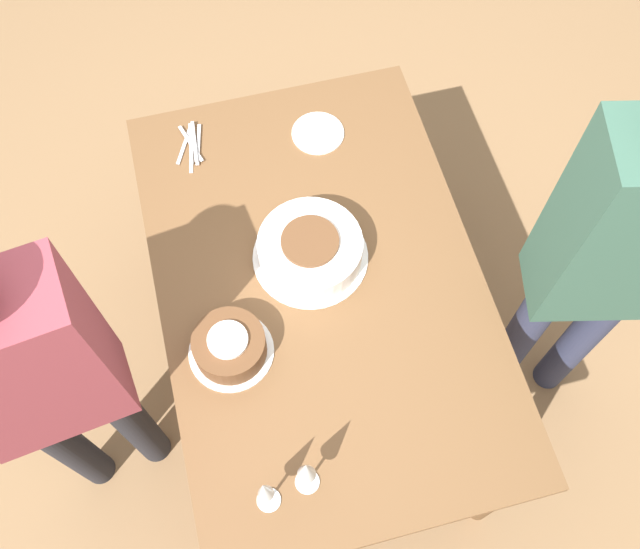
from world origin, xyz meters
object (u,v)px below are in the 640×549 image
at_px(person_cutting, 41,381).
at_px(person_watching, 618,253).
at_px(cake_center_white, 310,249).
at_px(wine_glass_near, 306,471).
at_px(wine_glass_far, 265,491).
at_px(cake_front_chocolate, 230,346).

distance_m(person_cutting, person_watching, 1.57).
height_order(cake_center_white, wine_glass_near, wine_glass_near).
xyz_separation_m(wine_glass_near, wine_glass_far, (0.02, -0.11, -0.00)).
height_order(wine_glass_near, person_cutting, person_cutting).
bearing_deg(wine_glass_near, person_watching, 108.97).
relative_size(person_cutting, person_watching, 0.91).
bearing_deg(cake_center_white, person_watching, 66.30).
height_order(cake_center_white, person_watching, person_watching).
distance_m(cake_front_chocolate, wine_glass_far, 0.45).
relative_size(wine_glass_near, person_cutting, 0.14).
distance_m(cake_center_white, cake_front_chocolate, 0.39).
distance_m(wine_glass_near, wine_glass_far, 0.11).
height_order(cake_front_chocolate, wine_glass_far, wine_glass_far).
bearing_deg(person_cutting, cake_front_chocolate, -4.71).
xyz_separation_m(wine_glass_near, person_watching, (-0.33, 0.95, 0.13)).
bearing_deg(cake_front_chocolate, wine_glass_far, 1.85).
height_order(wine_glass_far, person_watching, person_watching).
distance_m(cake_center_white, person_cutting, 0.85).
bearing_deg(cake_front_chocolate, wine_glass_near, 16.68).
height_order(cake_front_chocolate, person_cutting, person_cutting).
bearing_deg(wine_glass_far, wine_glass_near, 100.37).
bearing_deg(person_watching, person_cutting, 10.86).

